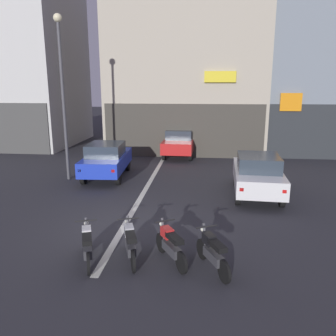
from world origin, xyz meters
The scene contains 13 objects.
ground_plane centered at (0.00, 0.00, 0.00)m, with size 120.00×120.00×0.00m, color #2B2B30.
lane_centre_line centered at (0.00, 6.00, 0.00)m, with size 0.20×18.00×0.01m, color silver.
building_corner_left centered at (-11.41, 14.67, 7.40)m, with size 8.61×8.08×14.83m.
building_mid_block centered at (1.14, 14.67, 5.84)m, with size 9.94×8.08×11.72m.
building_far_right centered at (9.63, 14.67, 5.79)m, with size 10.42×7.53×11.61m.
car_blue_crossing_near centered at (-2.16, 5.65, 0.89)m, with size 2.01×4.20×1.64m.
car_white_parked_kerbside centered at (4.52, 3.58, 0.89)m, with size 1.97×4.19×1.64m.
car_red_down_street centered at (0.89, 11.05, 0.89)m, with size 1.88×4.15×1.64m.
street_lamp centered at (-3.84, 5.09, 4.35)m, with size 0.36×0.36×7.20m.
motorcycle_white_row_leftmost centered at (-0.37, -2.30, 0.46)m, with size 0.71×1.59×0.98m.
motorcycle_silver_row_left_mid centered at (0.64, -2.06, 0.46)m, with size 0.68×1.60×0.98m.
motorcycle_red_row_centre centered at (1.65, -2.07, 0.46)m, with size 0.93×1.46×0.98m.
motorcycle_black_row_right_mid centered at (2.67, -2.34, 0.46)m, with size 0.80×1.53×0.98m.
Camera 1 is at (2.42, -9.75, 4.25)m, focal length 36.65 mm.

